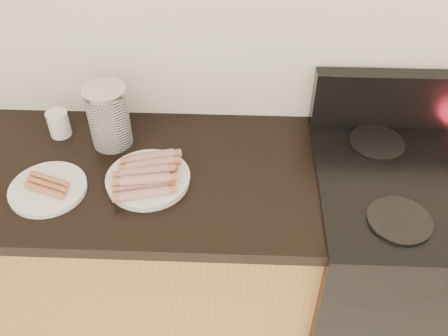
{
  "coord_description": "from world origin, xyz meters",
  "views": [
    {
      "loc": [
        0.16,
        0.56,
        1.96
      ],
      "look_at": [
        0.12,
        1.62,
        0.99
      ],
      "focal_mm": 40.0,
      "sensor_mm": 36.0,
      "label": 1
    }
  ],
  "objects_px": {
    "stove": "(406,270)",
    "main_plate": "(148,180)",
    "canister": "(109,116)",
    "mug": "(59,124)",
    "side_plate": "(48,189)"
  },
  "relations": [
    {
      "from": "main_plate",
      "to": "canister",
      "type": "height_order",
      "value": "canister"
    },
    {
      "from": "main_plate",
      "to": "side_plate",
      "type": "height_order",
      "value": "same"
    },
    {
      "from": "canister",
      "to": "main_plate",
      "type": "bearing_deg",
      "value": -51.94
    },
    {
      "from": "stove",
      "to": "mug",
      "type": "height_order",
      "value": "mug"
    },
    {
      "from": "stove",
      "to": "mug",
      "type": "relative_size",
      "value": 10.22
    },
    {
      "from": "stove",
      "to": "main_plate",
      "type": "distance_m",
      "value": 1.01
    },
    {
      "from": "stove",
      "to": "mug",
      "type": "distance_m",
      "value": 1.34
    },
    {
      "from": "canister",
      "to": "mug",
      "type": "xyz_separation_m",
      "value": [
        -0.19,
        0.03,
        -0.06
      ]
    },
    {
      "from": "main_plate",
      "to": "mug",
      "type": "height_order",
      "value": "mug"
    },
    {
      "from": "stove",
      "to": "main_plate",
      "type": "bearing_deg",
      "value": -178.14
    },
    {
      "from": "canister",
      "to": "mug",
      "type": "distance_m",
      "value": 0.2
    },
    {
      "from": "stove",
      "to": "canister",
      "type": "xyz_separation_m",
      "value": [
        -1.04,
        0.16,
        0.55
      ]
    },
    {
      "from": "side_plate",
      "to": "canister",
      "type": "height_order",
      "value": "canister"
    },
    {
      "from": "stove",
      "to": "main_plate",
      "type": "relative_size",
      "value": 3.61
    },
    {
      "from": "main_plate",
      "to": "mug",
      "type": "bearing_deg",
      "value": 146.22
    }
  ]
}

